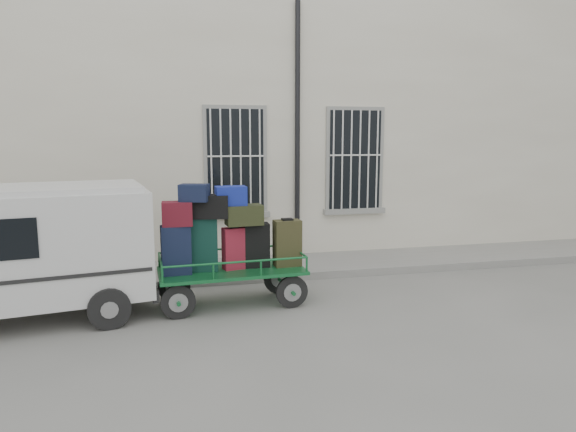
# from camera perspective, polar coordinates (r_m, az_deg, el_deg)

# --- Properties ---
(ground) EXTENTS (80.00, 80.00, 0.00)m
(ground) POSITION_cam_1_polar(r_m,az_deg,el_deg) (8.67, -0.38, -9.87)
(ground) COLOR slate
(ground) RESTS_ON ground
(building) EXTENTS (24.00, 5.15, 6.00)m
(building) POSITION_cam_1_polar(r_m,az_deg,el_deg) (13.62, -5.58, 9.75)
(building) COLOR beige
(building) RESTS_ON ground
(sidewalk) EXTENTS (24.00, 1.70, 0.15)m
(sidewalk) POSITION_cam_1_polar(r_m,az_deg,el_deg) (10.71, -2.99, -5.79)
(sidewalk) COLOR gray
(sidewalk) RESTS_ON ground
(luggage_cart) EXTENTS (2.81, 1.21, 2.04)m
(luggage_cart) POSITION_cam_1_polar(r_m,az_deg,el_deg) (8.43, -6.86, -3.14)
(luggage_cart) COLOR black
(luggage_cart) RESTS_ON ground
(van) EXTENTS (4.29, 2.37, 2.05)m
(van) POSITION_cam_1_polar(r_m,az_deg,el_deg) (8.66, -28.61, -2.96)
(van) COLOR silver
(van) RESTS_ON ground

